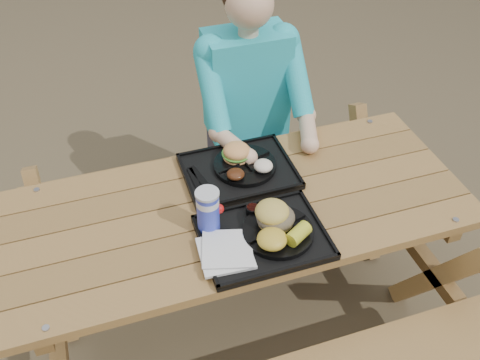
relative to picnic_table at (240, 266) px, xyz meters
name	(u,v)px	position (x,y,z in m)	size (l,w,h in m)	color
ground	(240,316)	(0.00, 0.00, -0.38)	(60.00, 60.00, 0.00)	#999999
picnic_table	(240,266)	(0.00, 0.00, 0.00)	(1.80, 1.49, 0.75)	#999999
tray_near	(263,238)	(0.02, -0.20, 0.39)	(0.45, 0.35, 0.02)	black
tray_far	(239,172)	(0.05, 0.18, 0.39)	(0.45, 0.35, 0.02)	black
plate_near	(278,232)	(0.08, -0.20, 0.41)	(0.26, 0.26, 0.02)	black
plate_far	(245,165)	(0.08, 0.19, 0.41)	(0.26, 0.26, 0.02)	black
napkin_stack	(225,252)	(-0.13, -0.24, 0.41)	(0.18, 0.18, 0.02)	silver
soda_cup	(208,211)	(-0.15, -0.10, 0.48)	(0.08, 0.08, 0.17)	#192ABE
condiment_bbq	(253,210)	(0.03, -0.08, 0.41)	(0.05, 0.05, 0.03)	black
condiment_mustard	(267,208)	(0.08, -0.08, 0.41)	(0.05, 0.05, 0.03)	yellow
sandwich	(276,209)	(0.08, -0.17, 0.48)	(0.13, 0.13, 0.14)	gold
mac_cheese	(272,239)	(0.03, -0.26, 0.44)	(0.11, 0.11, 0.05)	gold
corn_cob	(298,234)	(0.13, -0.27, 0.44)	(0.09, 0.09, 0.05)	yellow
cutlery_far	(200,178)	(-0.11, 0.18, 0.40)	(0.03, 0.16, 0.01)	black
burger	(237,148)	(0.06, 0.23, 0.47)	(0.11, 0.11, 0.10)	#EB9C53
baked_beans	(236,174)	(0.02, 0.12, 0.43)	(0.07, 0.07, 0.03)	#4B220F
potato_salad	(263,166)	(0.14, 0.13, 0.44)	(0.08, 0.08, 0.04)	white
diner	(247,125)	(0.25, 0.63, 0.27)	(0.48, 0.84, 1.28)	teal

